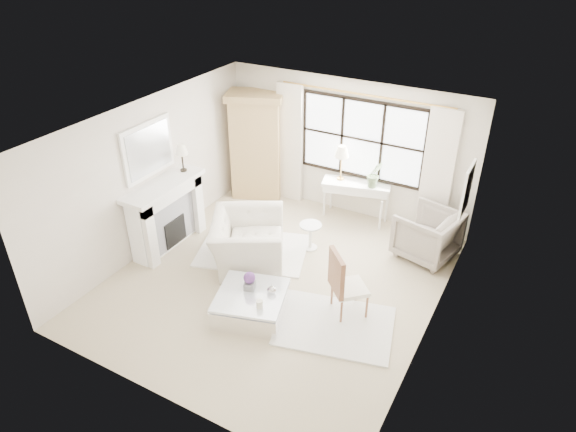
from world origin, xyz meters
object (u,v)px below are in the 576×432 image
object	(u,v)px
console_table	(355,201)
coffee_table	(251,304)
armoire	(257,145)
club_armchair	(248,242)

from	to	relation	value
console_table	coffee_table	world-z (taller)	console_table
armoire	club_armchair	xyz separation A→B (m)	(1.21, -2.27, -0.70)
console_table	club_armchair	bearing A→B (deg)	-128.01
coffee_table	armoire	bearing A→B (deg)	103.72
armoire	coffee_table	size ratio (longest dim) A/B	1.80
armoire	club_armchair	distance (m)	2.67
console_table	coffee_table	size ratio (longest dim) A/B	1.10
club_armchair	coffee_table	size ratio (longest dim) A/B	1.09
console_table	club_armchair	distance (m)	2.52
coffee_table	console_table	bearing A→B (deg)	68.83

